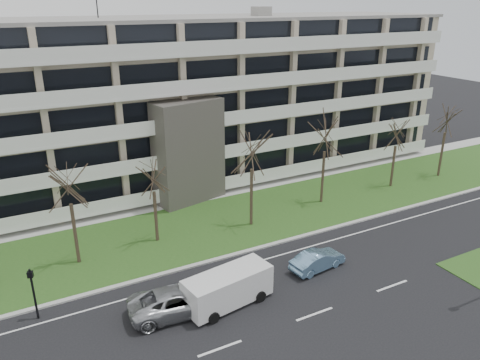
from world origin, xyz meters
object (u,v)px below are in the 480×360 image
silver_pickup (178,301)px  pedestrian_signal (33,288)px  blue_sedan (317,260)px  white_van (229,285)px

silver_pickup → pedestrian_signal: bearing=72.0°
blue_sedan → pedestrian_signal: pedestrian_signal is taller
silver_pickup → blue_sedan: silver_pickup is taller
silver_pickup → blue_sedan: size_ratio=1.43×
pedestrian_signal → white_van: bearing=-2.2°
white_van → pedestrian_signal: bearing=150.9°
white_van → pedestrian_signal: size_ratio=1.74×
white_van → silver_pickup: bearing=160.3°
white_van → pedestrian_signal: (-10.14, 3.80, 0.80)m
white_van → pedestrian_signal: 10.86m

